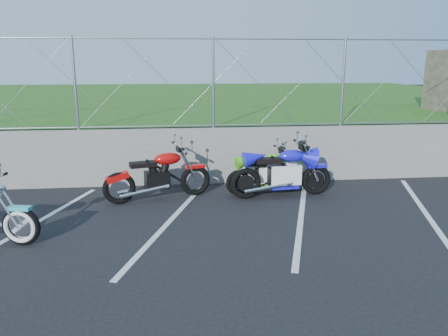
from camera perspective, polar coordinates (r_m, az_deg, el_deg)
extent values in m
plane|color=black|center=(6.95, -7.23, -9.84)|extent=(90.00, 90.00, 0.00)
cube|color=slate|center=(10.10, -7.02, 1.54)|extent=(30.00, 0.22, 1.30)
cube|color=#235216|center=(19.99, -6.66, 7.59)|extent=(30.00, 20.00, 1.30)
cylinder|color=gray|center=(9.89, -7.48, 16.43)|extent=(28.00, 0.03, 0.03)
cylinder|color=gray|center=(9.98, -7.14, 5.47)|extent=(28.00, 0.03, 0.03)
cube|color=silver|center=(8.29, -24.07, -6.99)|extent=(1.49, 4.31, 0.01)
cube|color=silver|center=(7.88, -7.12, -6.92)|extent=(1.49, 4.31, 0.01)
cube|color=silver|center=(8.18, 10.04, -6.23)|extent=(1.49, 4.31, 0.01)
cube|color=silver|center=(9.13, 24.74, -5.20)|extent=(1.49, 4.31, 0.01)
torus|color=black|center=(7.45, -24.96, -6.90)|extent=(0.63, 0.22, 0.62)
cube|color=#34C8D0|center=(7.35, -25.19, -4.78)|extent=(0.38, 0.21, 0.06)
torus|color=black|center=(8.89, -13.53, -2.59)|extent=(0.66, 0.29, 0.65)
torus|color=black|center=(9.23, -3.78, -1.63)|extent=(0.66, 0.29, 0.65)
cube|color=black|center=(8.99, -8.71, -1.54)|extent=(0.55, 0.41, 0.36)
ellipsoid|color=#BE0C0B|center=(8.95, -7.36, 1.21)|extent=(0.61, 0.40, 0.24)
cube|color=black|center=(8.85, -10.52, 0.47)|extent=(0.58, 0.39, 0.09)
cube|color=#BE0C0B|center=(9.15, -3.81, 0.22)|extent=(0.43, 0.26, 0.06)
cylinder|color=silver|center=(8.95, -6.02, 2.92)|extent=(0.23, 0.74, 0.03)
torus|color=black|center=(9.26, 1.86, -1.90)|extent=(0.55, 0.22, 0.55)
torus|color=black|center=(9.77, 8.97, -1.21)|extent=(0.55, 0.22, 0.55)
cube|color=black|center=(9.47, 5.43, -1.03)|extent=(0.46, 0.34, 0.31)
ellipsoid|color=#5CE51C|center=(9.46, 6.58, 1.21)|extent=(0.52, 0.32, 0.21)
cube|color=black|center=(9.30, 4.14, 0.64)|extent=(0.49, 0.31, 0.08)
cube|color=#5CE51C|center=(9.71, 9.03, 0.24)|extent=(0.37, 0.21, 0.05)
cylinder|color=silver|center=(9.49, 7.48, 2.52)|extent=(0.17, 0.65, 0.03)
torus|color=black|center=(8.99, 2.86, -2.04)|extent=(0.66, 0.18, 0.65)
torus|color=black|center=(9.48, 11.91, -1.50)|extent=(0.66, 0.18, 0.65)
cube|color=black|center=(9.17, 7.40, -1.12)|extent=(0.52, 0.35, 0.37)
ellipsoid|color=#1917DA|center=(9.15, 8.90, 1.58)|extent=(0.59, 0.32, 0.25)
cube|color=black|center=(9.00, 5.77, 0.98)|extent=(0.56, 0.31, 0.10)
cube|color=#1917DA|center=(9.40, 12.01, 0.28)|extent=(0.42, 0.20, 0.06)
cylinder|color=silver|center=(9.17, 10.06, 3.16)|extent=(0.10, 0.78, 0.03)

